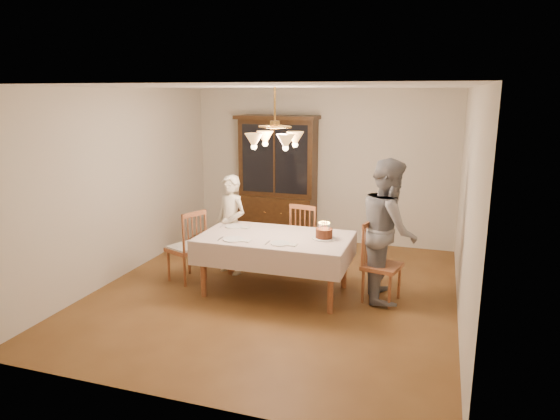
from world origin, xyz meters
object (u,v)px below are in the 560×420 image
(dining_table, at_px, (275,241))
(elderly_woman, at_px, (231,225))
(chair_far_side, at_px, (308,240))
(birthday_cake, at_px, (324,234))
(china_hutch, at_px, (278,182))

(dining_table, xyz_separation_m, elderly_woman, (-0.83, 0.50, 0.03))
(chair_far_side, bearing_deg, elderly_woman, -155.46)
(chair_far_side, bearing_deg, birthday_cake, -63.41)
(china_hutch, relative_size, chair_far_side, 2.16)
(china_hutch, bearing_deg, chair_far_side, -55.67)
(dining_table, height_order, elderly_woman, elderly_woman)
(chair_far_side, height_order, elderly_woman, elderly_woman)
(china_hutch, bearing_deg, birthday_cake, -58.67)
(dining_table, bearing_deg, birthday_cake, 6.22)
(china_hutch, height_order, chair_far_side, china_hutch)
(dining_table, distance_m, elderly_woman, 0.97)
(china_hutch, bearing_deg, dining_table, -72.49)
(birthday_cake, bearing_deg, chair_far_side, 116.59)
(birthday_cake, bearing_deg, dining_table, -173.78)
(elderly_woman, bearing_deg, birthday_cake, 3.97)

